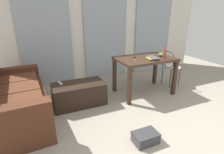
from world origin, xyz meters
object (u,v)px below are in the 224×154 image
object	(u,v)px
couch	(14,100)
tv_remote_primary	(60,83)
craft_table	(145,63)
coffee_table	(79,94)
book_stack	(153,58)
tv_remote_on_table	(134,57)
bottle_near	(164,54)
wire_chair	(170,64)
shoebox	(145,137)
scissors	(136,60)
bowl	(162,55)

from	to	relation	value
couch	tv_remote_primary	xyz separation A→B (m)	(0.76, 0.19, 0.10)
craft_table	coffee_table	bearing A→B (deg)	177.36
book_stack	tv_remote_on_table	world-z (taller)	book_stack
bottle_near	craft_table	bearing A→B (deg)	141.02
tv_remote_on_table	tv_remote_primary	distance (m)	1.57
craft_table	tv_remote_on_table	size ratio (longest dim) A/B	7.55
tv_remote_on_table	tv_remote_primary	world-z (taller)	tv_remote_on_table
couch	book_stack	bearing A→B (deg)	-3.83
wire_chair	bottle_near	world-z (taller)	bottle_near
book_stack	shoebox	xyz separation A→B (m)	(-0.92, -1.19, -0.74)
bottle_near	book_stack	xyz separation A→B (m)	(-0.22, 0.07, -0.08)
coffee_table	book_stack	world-z (taller)	book_stack
scissors	tv_remote_primary	world-z (taller)	scissors
scissors	shoebox	bearing A→B (deg)	-114.21
couch	tv_remote_on_table	size ratio (longest dim) A/B	12.27
couch	wire_chair	bearing A→B (deg)	1.86
couch	tv_remote_on_table	bearing A→B (deg)	2.51
craft_table	bottle_near	size ratio (longest dim) A/B	4.78
tv_remote_on_table	bottle_near	bearing A→B (deg)	-15.55
shoebox	scissors	bearing A→B (deg)	65.79
bottle_near	tv_remote_primary	world-z (taller)	bottle_near
wire_chair	coffee_table	bearing A→B (deg)	-178.69
bowl	tv_remote_on_table	size ratio (longest dim) A/B	0.92
couch	bottle_near	bearing A→B (deg)	-5.00
wire_chair	book_stack	distance (m)	0.83
wire_chair	tv_remote_primary	size ratio (longest dim) A/B	4.95
tv_remote_on_table	scissors	size ratio (longest dim) A/B	1.49
craft_table	tv_remote_primary	world-z (taller)	craft_table
tv_remote_on_table	shoebox	distance (m)	1.76
coffee_table	craft_table	size ratio (longest dim) A/B	0.81
craft_table	tv_remote_on_table	world-z (taller)	tv_remote_on_table
coffee_table	scissors	distance (m)	1.27
coffee_table	wire_chair	world-z (taller)	wire_chair
wire_chair	bottle_near	distance (m)	0.72
bottle_near	shoebox	world-z (taller)	bottle_near
tv_remote_on_table	shoebox	world-z (taller)	tv_remote_on_table
couch	wire_chair	world-z (taller)	couch
couch	tv_remote_primary	bearing A→B (deg)	14.12
bottle_near	scissors	distance (m)	0.60
couch	craft_table	world-z (taller)	couch
tv_remote_on_table	tv_remote_primary	xyz separation A→B (m)	(-1.53, 0.09, -0.36)
bowl	craft_table	bearing A→B (deg)	172.89
scissors	shoebox	xyz separation A→B (m)	(-0.56, -1.25, -0.72)
craft_table	wire_chair	size ratio (longest dim) A/B	1.40
couch	wire_chair	xyz separation A→B (m)	(3.28, 0.11, 0.19)
tv_remote_primary	couch	bearing A→B (deg)	-179.38
coffee_table	couch	bearing A→B (deg)	-177.02
craft_table	scissors	distance (m)	0.33
wire_chair	shoebox	bearing A→B (deg)	-138.28
couch	coffee_table	world-z (taller)	couch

